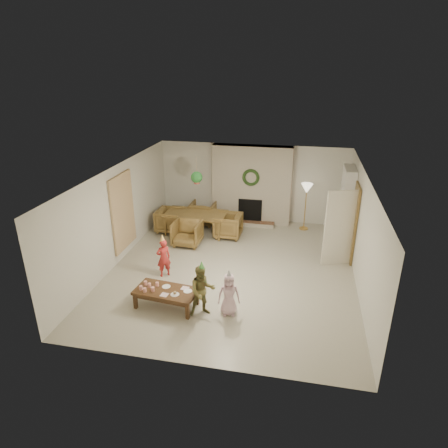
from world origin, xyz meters
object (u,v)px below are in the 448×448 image
(dining_chair_far, at_px, (203,213))
(dining_chair_right, at_px, (228,225))
(dining_chair_near, at_px, (187,233))
(dining_chair_left, at_px, (170,220))
(dining_table, at_px, (195,224))
(child_pink, at_px, (229,295))
(coffee_table_top, at_px, (166,291))
(child_red, at_px, (164,258))
(child_plaid, at_px, (202,291))

(dining_chair_far, relative_size, dining_chair_right, 1.00)
(dining_chair_near, bearing_deg, dining_chair_left, 135.00)
(dining_table, bearing_deg, child_pink, -63.81)
(dining_chair_far, xyz_separation_m, coffee_table_top, (0.41, -4.68, 0.02))
(dining_table, height_order, coffee_table_top, dining_table)
(dining_chair_near, bearing_deg, dining_chair_right, 38.66)
(dining_chair_left, relative_size, dining_chair_right, 1.00)
(dining_chair_far, bearing_deg, dining_chair_left, 45.00)
(dining_chair_left, bearing_deg, child_pink, -144.85)
(dining_chair_near, relative_size, coffee_table_top, 0.60)
(dining_chair_far, xyz_separation_m, child_red, (-0.08, -3.44, 0.13))
(dining_table, xyz_separation_m, coffee_table_top, (0.43, -3.87, 0.05))
(dining_table, height_order, dining_chair_near, dining_chair_near)
(child_pink, bearing_deg, dining_chair_left, 109.10)
(dining_chair_near, distance_m, dining_chair_right, 1.30)
(dining_chair_far, height_order, dining_chair_left, same)
(dining_chair_left, xyz_separation_m, child_plaid, (2.07, -4.00, 0.20))
(dining_chair_right, distance_m, child_pink, 3.92)
(dining_table, xyz_separation_m, child_pink, (1.79, -3.86, 0.14))
(child_red, distance_m, child_plaid, 1.89)
(dining_chair_left, bearing_deg, dining_chair_near, -135.00)
(dining_chair_near, distance_m, dining_chair_left, 1.15)
(dining_chair_far, distance_m, child_pink, 5.00)
(dining_chair_far, bearing_deg, child_pink, 112.08)
(dining_chair_near, bearing_deg, dining_chair_far, 90.00)
(dining_table, distance_m, dining_chair_left, 0.81)
(dining_table, relative_size, coffee_table_top, 1.40)
(child_red, bearing_deg, dining_chair_far, -129.57)
(dining_table, height_order, dining_chair_far, dining_chair_far)
(dining_chair_near, xyz_separation_m, dining_chair_right, (1.03, 0.79, 0.00))
(coffee_table_top, bearing_deg, child_red, 118.18)
(dining_chair_far, height_order, child_plaid, child_plaid)
(dining_chair_left, bearing_deg, dining_table, -90.00)
(child_plaid, height_order, child_pink, child_plaid)
(coffee_table_top, height_order, child_plaid, child_plaid)
(dining_chair_near, height_order, dining_chair_left, same)
(dining_chair_right, height_order, coffee_table_top, dining_chair_right)
(child_red, bearing_deg, child_plaid, 96.16)
(child_red, bearing_deg, dining_chair_near, -129.58)
(dining_chair_near, xyz_separation_m, child_plaid, (1.27, -3.17, 0.20))
(dining_chair_right, bearing_deg, dining_chair_far, -128.66)
(child_red, bearing_deg, coffee_table_top, 73.54)
(dining_chair_right, height_order, child_red, child_red)
(dining_chair_near, height_order, dining_chair_right, same)
(dining_table, bearing_deg, dining_chair_right, -0.00)
(dining_chair_near, relative_size, dining_chair_right, 1.00)
(dining_chair_near, height_order, dining_chair_far, same)
(child_red, relative_size, child_pink, 1.04)
(dining_chair_right, height_order, child_plaid, child_plaid)
(dining_chair_left, bearing_deg, child_red, -162.88)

